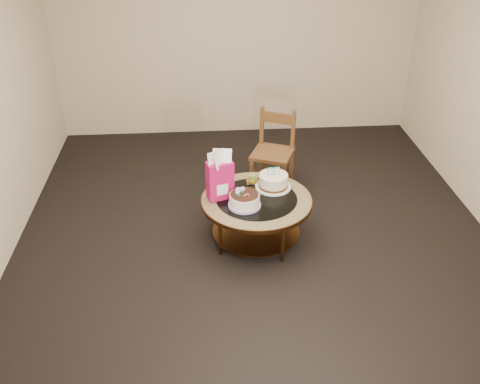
{
  "coord_description": "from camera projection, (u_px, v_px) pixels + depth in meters",
  "views": [
    {
      "loc": [
        -0.46,
        -4.1,
        3.01
      ],
      "look_at": [
        -0.15,
        0.02,
        0.52
      ],
      "focal_mm": 40.0,
      "sensor_mm": 36.0,
      "label": 1
    }
  ],
  "objects": [
    {
      "name": "gift_bag",
      "position": [
        220.0,
        175.0,
        4.74
      ],
      "size": [
        0.26,
        0.22,
        0.46
      ],
      "rotation": [
        0.0,
        0.0,
        0.29
      ],
      "color": "#D41362",
      "rests_on": "coffee_table"
    },
    {
      "name": "room_walls",
      "position": [
        259.0,
        83.0,
        4.29
      ],
      "size": [
        4.52,
        5.02,
        2.61
      ],
      "color": "beige",
      "rests_on": "ground"
    },
    {
      "name": "ground",
      "position": [
        256.0,
        239.0,
        5.08
      ],
      "size": [
        5.0,
        5.0,
        0.0
      ],
      "primitive_type": "plane",
      "color": "black",
      "rests_on": "ground"
    },
    {
      "name": "decorated_cake",
      "position": [
        244.0,
        201.0,
        4.71
      ],
      "size": [
        0.29,
        0.29,
        0.17
      ],
      "rotation": [
        0.0,
        0.0,
        -0.05
      ],
      "color": "#AD93D0",
      "rests_on": "coffee_table"
    },
    {
      "name": "coffee_table",
      "position": [
        256.0,
        206.0,
        4.89
      ],
      "size": [
        1.02,
        1.02,
        0.46
      ],
      "color": "#593619",
      "rests_on": "ground"
    },
    {
      "name": "pillar_candle",
      "position": [
        252.0,
        180.0,
        5.08
      ],
      "size": [
        0.12,
        0.12,
        0.09
      ],
      "rotation": [
        0.0,
        0.0,
        -0.12
      ],
      "color": "#EFC262",
      "rests_on": "coffee_table"
    },
    {
      "name": "dining_chair",
      "position": [
        273.0,
        151.0,
        5.69
      ],
      "size": [
        0.53,
        0.53,
        0.87
      ],
      "rotation": [
        0.0,
        0.0,
        -0.4
      ],
      "color": "brown",
      "rests_on": "ground"
    },
    {
      "name": "cream_cake",
      "position": [
        273.0,
        181.0,
        4.98
      ],
      "size": [
        0.33,
        0.33,
        0.21
      ],
      "rotation": [
        0.0,
        0.0,
        0.08
      ],
      "color": "white",
      "rests_on": "coffee_table"
    }
  ]
}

